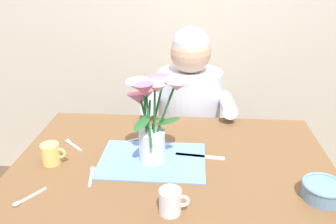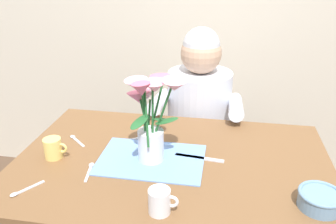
% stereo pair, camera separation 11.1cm
% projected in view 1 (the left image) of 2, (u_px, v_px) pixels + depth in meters
% --- Properties ---
extents(dining_table, '(1.20, 0.80, 0.74)m').
position_uv_depth(dining_table, '(173.00, 182.00, 1.36)').
color(dining_table, brown).
rests_on(dining_table, ground_plane).
extents(seated_person, '(0.45, 0.47, 1.14)m').
position_uv_depth(seated_person, '(189.00, 129.00, 1.95)').
color(seated_person, '#4C4C56').
rests_on(seated_person, ground_plane).
extents(striped_placemat, '(0.40, 0.28, 0.00)m').
position_uv_depth(striped_placemat, '(152.00, 160.00, 1.32)').
color(striped_placemat, '#6B93D1').
rests_on(striped_placemat, dining_table).
extents(flower_vase, '(0.25, 0.25, 0.34)m').
position_uv_depth(flower_vase, '(153.00, 113.00, 1.24)').
color(flower_vase, silver).
rests_on(flower_vase, dining_table).
extents(ceramic_bowl, '(0.14, 0.14, 0.06)m').
position_uv_depth(ceramic_bowl, '(323.00, 190.00, 1.11)').
color(ceramic_bowl, '#6689A8').
rests_on(ceramic_bowl, dining_table).
extents(dinner_knife, '(0.19, 0.04, 0.00)m').
position_uv_depth(dinner_knife, '(200.00, 156.00, 1.35)').
color(dinner_knife, silver).
rests_on(dinner_knife, dining_table).
extents(ceramic_mug, '(0.09, 0.07, 0.08)m').
position_uv_depth(ceramic_mug, '(51.00, 154.00, 1.29)').
color(ceramic_mug, '#E5C666').
rests_on(ceramic_mug, dining_table).
extents(tea_cup, '(0.09, 0.07, 0.08)m').
position_uv_depth(tea_cup, '(171.00, 201.00, 1.04)').
color(tea_cup, silver).
rests_on(tea_cup, dining_table).
extents(spoon_0, '(0.08, 0.11, 0.01)m').
position_uv_depth(spoon_0, '(24.00, 200.00, 1.11)').
color(spoon_0, silver).
rests_on(spoon_0, dining_table).
extents(spoon_1, '(0.03, 0.12, 0.01)m').
position_uv_depth(spoon_1, '(92.00, 173.00, 1.24)').
color(spoon_1, silver).
rests_on(spoon_1, dining_table).
extents(spoon_2, '(0.10, 0.09, 0.01)m').
position_uv_depth(spoon_2, '(71.00, 143.00, 1.44)').
color(spoon_2, silver).
rests_on(spoon_2, dining_table).
extents(spoon_3, '(0.11, 0.08, 0.01)m').
position_uv_depth(spoon_3, '(143.00, 137.00, 1.49)').
color(spoon_3, silver).
rests_on(spoon_3, dining_table).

